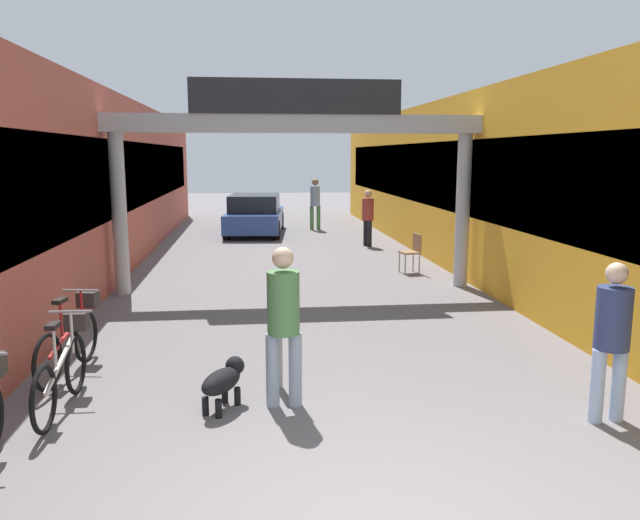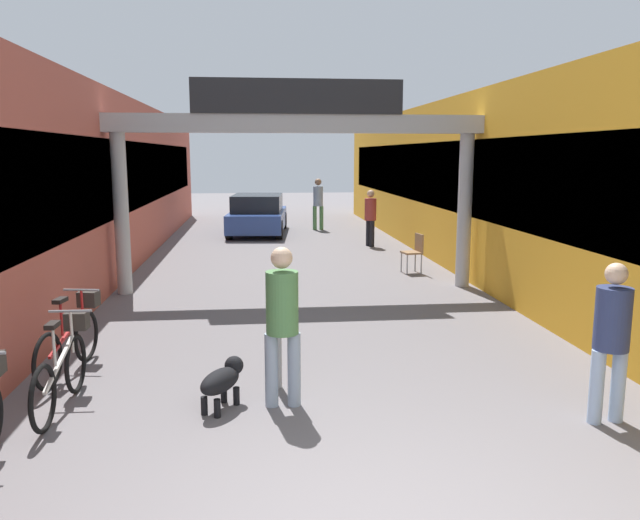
# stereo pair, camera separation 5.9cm
# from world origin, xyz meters

# --- Properties ---
(storefront_left) EXTENTS (3.00, 26.00, 3.93)m
(storefront_left) POSITION_xyz_m (-5.09, 11.00, 1.97)
(storefront_left) COLOR #B25142
(storefront_left) RESTS_ON ground_plane
(storefront_right) EXTENTS (3.00, 26.00, 3.93)m
(storefront_right) POSITION_xyz_m (5.09, 11.00, 1.97)
(storefront_right) COLOR gold
(storefront_right) RESTS_ON ground_plane
(arcade_sign_gateway) EXTENTS (7.40, 0.47, 4.04)m
(arcade_sign_gateway) POSITION_xyz_m (0.00, 8.26, 2.85)
(arcade_sign_gateway) COLOR #B2B2B2
(arcade_sign_gateway) RESTS_ON ground_plane
(pedestrian_with_dog) EXTENTS (0.38, 0.35, 1.72)m
(pedestrian_with_dog) POSITION_xyz_m (-0.56, 2.51, 0.98)
(pedestrian_with_dog) COLOR #8C9EB2
(pedestrian_with_dog) RESTS_ON ground_plane
(pedestrian_companion) EXTENTS (0.39, 0.37, 1.62)m
(pedestrian_companion) POSITION_xyz_m (2.63, 1.76, 0.92)
(pedestrian_companion) COLOR #A5BFE0
(pedestrian_companion) RESTS_ON ground_plane
(pedestrian_carrying_crate) EXTENTS (0.42, 0.42, 1.64)m
(pedestrian_carrying_crate) POSITION_xyz_m (2.50, 13.98, 0.94)
(pedestrian_carrying_crate) COLOR black
(pedestrian_carrying_crate) RESTS_ON ground_plane
(pedestrian_elderly_walking) EXTENTS (0.39, 0.36, 1.81)m
(pedestrian_elderly_walking) POSITION_xyz_m (1.40, 18.15, 1.05)
(pedestrian_elderly_walking) COLOR #4C7F47
(pedestrian_elderly_walking) RESTS_ON ground_plane
(dog_on_leash) EXTENTS (0.55, 0.70, 0.50)m
(dog_on_leash) POSITION_xyz_m (-1.19, 2.52, 0.31)
(dog_on_leash) COLOR black
(dog_on_leash) RESTS_ON ground_plane
(bicycle_silver_second) EXTENTS (0.46, 1.69, 0.98)m
(bicycle_silver_second) POSITION_xyz_m (-2.87, 2.74, 0.44)
(bicycle_silver_second) COLOR black
(bicycle_silver_second) RESTS_ON ground_plane
(bicycle_red_third) EXTENTS (0.46, 1.68, 0.98)m
(bicycle_red_third) POSITION_xyz_m (-3.09, 3.85, 0.44)
(bicycle_red_third) COLOR black
(bicycle_red_third) RESTS_ON ground_plane
(bollard_post_metal) EXTENTS (0.10, 0.10, 1.09)m
(bollard_post_metal) POSITION_xyz_m (-0.60, 3.04, 0.55)
(bollard_post_metal) COLOR gray
(bollard_post_metal) RESTS_ON ground_plane
(cafe_chair_wood_nearer) EXTENTS (0.46, 0.46, 0.89)m
(cafe_chair_wood_nearer) POSITION_xyz_m (2.74, 9.77, 0.54)
(cafe_chair_wood_nearer) COLOR gray
(cafe_chair_wood_nearer) RESTS_ON ground_plane
(parked_car_blue) EXTENTS (2.11, 4.14, 1.33)m
(parked_car_blue) POSITION_xyz_m (-0.74, 17.23, 0.64)
(parked_car_blue) COLOR #2D478C
(parked_car_blue) RESTS_ON ground_plane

